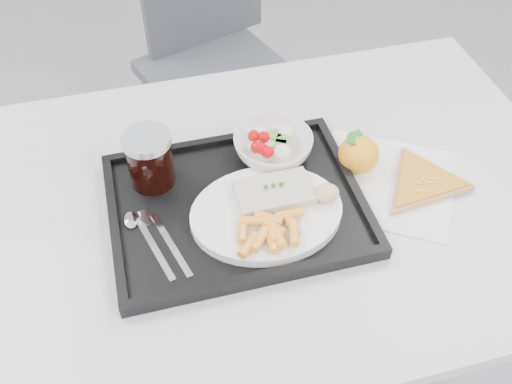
# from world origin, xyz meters

# --- Properties ---
(table) EXTENTS (1.20, 0.80, 0.75)m
(table) POSITION_xyz_m (0.00, 0.30, 0.68)
(table) COLOR silver
(table) RESTS_ON ground
(chair) EXTENTS (0.53, 0.54, 0.93)m
(chair) POSITION_xyz_m (0.07, 1.18, 0.54)
(chair) COLOR #3A3B42
(chair) RESTS_ON ground
(tray) EXTENTS (0.45, 0.35, 0.03)m
(tray) POSITION_xyz_m (-0.06, 0.28, 0.76)
(tray) COLOR black
(tray) RESTS_ON table
(dinner_plate) EXTENTS (0.27, 0.27, 0.02)m
(dinner_plate) POSITION_xyz_m (-0.01, 0.24, 0.77)
(dinner_plate) COLOR white
(dinner_plate) RESTS_ON tray
(fish_fillet) EXTENTS (0.14, 0.08, 0.03)m
(fish_fillet) POSITION_xyz_m (0.01, 0.27, 0.79)
(fish_fillet) COLOR beige
(fish_fillet) RESTS_ON dinner_plate
(bread_roll) EXTENTS (0.05, 0.04, 0.03)m
(bread_roll) POSITION_xyz_m (0.10, 0.24, 0.80)
(bread_roll) COLOR #DAB17F
(bread_roll) RESTS_ON dinner_plate
(salad_bowl) EXTENTS (0.15, 0.15, 0.05)m
(salad_bowl) POSITION_xyz_m (0.04, 0.39, 0.79)
(salad_bowl) COLOR white
(salad_bowl) RESTS_ON tray
(cola_glass) EXTENTS (0.09, 0.09, 0.11)m
(cola_glass) POSITION_xyz_m (-0.19, 0.38, 0.82)
(cola_glass) COLOR black
(cola_glass) RESTS_ON tray
(cutlery) EXTENTS (0.10, 0.17, 0.01)m
(cutlery) POSITION_xyz_m (-0.21, 0.25, 0.77)
(cutlery) COLOR silver
(cutlery) RESTS_ON tray
(napkin) EXTENTS (0.34, 0.34, 0.00)m
(napkin) POSITION_xyz_m (0.23, 0.27, 0.75)
(napkin) COLOR white
(napkin) RESTS_ON table
(tangerine) EXTENTS (0.09, 0.09, 0.08)m
(tangerine) POSITION_xyz_m (0.20, 0.33, 0.79)
(tangerine) COLOR #E06000
(tangerine) RESTS_ON napkin
(pizza_slice) EXTENTS (0.30, 0.30, 0.02)m
(pizza_slice) POSITION_xyz_m (0.30, 0.25, 0.76)
(pizza_slice) COLOR tan
(pizza_slice) RESTS_ON napkin
(carrot_pile) EXTENTS (0.13, 0.09, 0.02)m
(carrot_pile) POSITION_xyz_m (-0.02, 0.18, 0.79)
(carrot_pile) COLOR orange
(carrot_pile) RESTS_ON dinner_plate
(salad_contents) EXTENTS (0.09, 0.09, 0.03)m
(salad_contents) POSITION_xyz_m (0.05, 0.39, 0.80)
(salad_contents) COLOR #BF0507
(salad_contents) RESTS_ON salad_bowl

